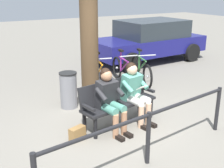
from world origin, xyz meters
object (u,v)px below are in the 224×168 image
(person_companion, at_px, (109,97))
(tree_trunk, at_px, (89,21))
(bench, at_px, (117,99))
(bicycle_purple, at_px, (99,74))
(handbag, at_px, (77,134))
(litter_bin, at_px, (69,90))
(person_reading, at_px, (135,90))
(bicycle_green, at_px, (123,71))
(bicycle_orange, at_px, (141,70))
(parked_car, at_px, (149,40))

(person_companion, distance_m, tree_trunk, 2.15)
(bench, bearing_deg, bicycle_purple, -118.72)
(bench, bearing_deg, handbag, 4.65)
(person_companion, height_order, litter_bin, person_companion)
(person_reading, bearing_deg, bicycle_purple, -109.75)
(person_companion, height_order, bicycle_green, person_companion)
(litter_bin, height_order, bicycle_orange, bicycle_orange)
(handbag, bearing_deg, litter_bin, -106.27)
(litter_bin, xyz_separation_m, bicycle_orange, (-2.43, -0.68, -0.05))
(bench, xyz_separation_m, litter_bin, (0.53, -1.23, -0.10))
(tree_trunk, bearing_deg, bicycle_green, -155.64)
(person_reading, distance_m, person_companion, 0.64)
(bench, height_order, parked_car, parked_car)
(person_reading, relative_size, tree_trunk, 0.32)
(bicycle_green, distance_m, parked_car, 2.91)
(bench, height_order, litter_bin, bench)
(handbag, xyz_separation_m, tree_trunk, (-1.10, -1.77, 1.74))
(handbag, bearing_deg, bicycle_purple, -124.76)
(tree_trunk, distance_m, bicycle_orange, 2.35)
(bicycle_orange, relative_size, bicycle_purple, 1.00)
(bench, height_order, bicycle_purple, bicycle_purple)
(handbag, bearing_deg, bicycle_orange, -142.86)
(person_reading, height_order, bicycle_purple, person_reading)
(person_companion, distance_m, bicycle_orange, 3.07)
(bench, height_order, person_reading, person_reading)
(bench, xyz_separation_m, handbag, (0.96, 0.26, -0.39))
(handbag, xyz_separation_m, bicycle_purple, (-1.67, -2.41, 0.24))
(tree_trunk, bearing_deg, bicycle_purple, -131.65)
(person_reading, relative_size, handbag, 4.00)
(person_reading, height_order, parked_car, parked_car)
(bench, height_order, handbag, bench)
(litter_bin, height_order, bicycle_green, bicycle_green)
(bicycle_green, xyz_separation_m, bicycle_purple, (0.71, -0.06, 0.00))
(handbag, bearing_deg, person_companion, -176.64)
(tree_trunk, height_order, bicycle_orange, tree_trunk)
(person_companion, relative_size, litter_bin, 1.48)
(person_reading, xyz_separation_m, bicycle_purple, (-0.37, -2.26, -0.31))
(bicycle_green, bearing_deg, bicycle_orange, 79.83)
(parked_car, bearing_deg, bicycle_green, 36.42)
(person_reading, bearing_deg, parked_car, -139.50)
(bench, relative_size, tree_trunk, 0.45)
(litter_bin, bearing_deg, bicycle_orange, -164.29)
(person_reading, bearing_deg, bench, -27.43)
(bench, distance_m, bicycle_purple, 2.27)
(litter_bin, bearing_deg, person_companion, 99.39)
(litter_bin, bearing_deg, bench, 113.27)
(person_reading, xyz_separation_m, bicycle_orange, (-1.56, -2.02, -0.31))
(person_reading, distance_m, handbag, 1.42)
(bicycle_orange, distance_m, parked_car, 2.70)
(person_companion, relative_size, bicycle_green, 0.72)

